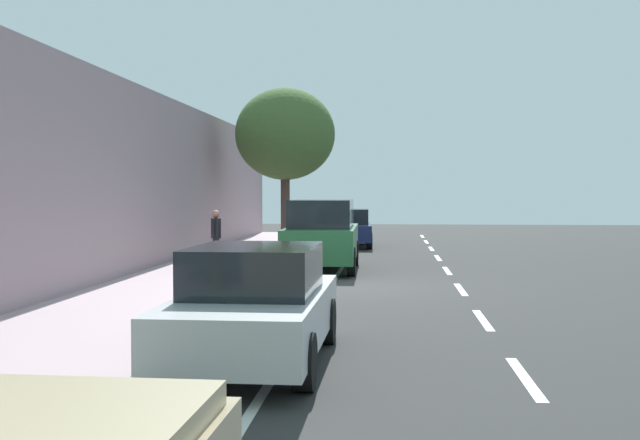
{
  "coord_description": "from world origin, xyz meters",
  "views": [
    {
      "loc": [
        -1.08,
        18.11,
        2.22
      ],
      "look_at": [
        1.11,
        -6.33,
        1.32
      ],
      "focal_mm": 43.77,
      "sensor_mm": 36.0,
      "label": 1
    }
  ],
  "objects_px": {
    "bicycle_at_curb": "(318,246)",
    "parked_suv_green_second": "(322,234)",
    "pedestrian_on_phone": "(216,235)",
    "parked_sedan_silver_mid": "(255,305)",
    "parked_sedan_dark_blue_nearest": "(349,228)",
    "street_tree_near_cyclist": "(285,135)",
    "cyclist_with_backpack": "(313,224)",
    "fire_hydrant": "(303,236)"
  },
  "relations": [
    {
      "from": "cyclist_with_backpack",
      "to": "pedestrian_on_phone",
      "type": "height_order",
      "value": "cyclist_with_backpack"
    },
    {
      "from": "parked_sedan_dark_blue_nearest",
      "to": "cyclist_with_backpack",
      "type": "height_order",
      "value": "cyclist_with_backpack"
    },
    {
      "from": "parked_sedan_dark_blue_nearest",
      "to": "parked_sedan_silver_mid",
      "type": "height_order",
      "value": "same"
    },
    {
      "from": "pedestrian_on_phone",
      "to": "fire_hydrant",
      "type": "height_order",
      "value": "pedestrian_on_phone"
    },
    {
      "from": "bicycle_at_curb",
      "to": "pedestrian_on_phone",
      "type": "distance_m",
      "value": 5.05
    },
    {
      "from": "parked_sedan_dark_blue_nearest",
      "to": "bicycle_at_curb",
      "type": "height_order",
      "value": "parked_sedan_dark_blue_nearest"
    },
    {
      "from": "street_tree_near_cyclist",
      "to": "fire_hydrant",
      "type": "height_order",
      "value": "street_tree_near_cyclist"
    },
    {
      "from": "parked_suv_green_second",
      "to": "cyclist_with_backpack",
      "type": "distance_m",
      "value": 4.55
    },
    {
      "from": "parked_suv_green_second",
      "to": "fire_hydrant",
      "type": "xyz_separation_m",
      "value": [
        1.39,
        -7.48,
        -0.48
      ]
    },
    {
      "from": "bicycle_at_curb",
      "to": "fire_hydrant",
      "type": "xyz_separation_m",
      "value": [
        0.89,
        -3.45,
        0.16
      ]
    },
    {
      "from": "street_tree_near_cyclist",
      "to": "fire_hydrant",
      "type": "distance_m",
      "value": 3.87
    },
    {
      "from": "parked_sedan_silver_mid",
      "to": "bicycle_at_curb",
      "type": "relative_size",
      "value": 2.5
    },
    {
      "from": "parked_suv_green_second",
      "to": "parked_sedan_dark_blue_nearest",
      "type": "bearing_deg",
      "value": -91.45
    },
    {
      "from": "parked_sedan_dark_blue_nearest",
      "to": "parked_sedan_silver_mid",
      "type": "xyz_separation_m",
      "value": [
        0.08,
        21.46,
        0.0
      ]
    },
    {
      "from": "bicycle_at_curb",
      "to": "parked_sedan_silver_mid",
      "type": "bearing_deg",
      "value": 92.37
    },
    {
      "from": "bicycle_at_curb",
      "to": "pedestrian_on_phone",
      "type": "height_order",
      "value": "pedestrian_on_phone"
    },
    {
      "from": "parked_suv_green_second",
      "to": "cyclist_with_backpack",
      "type": "xyz_separation_m",
      "value": [
        0.71,
        -4.5,
        0.1
      ]
    },
    {
      "from": "bicycle_at_curb",
      "to": "parked_suv_green_second",
      "type": "bearing_deg",
      "value": 96.97
    },
    {
      "from": "cyclist_with_backpack",
      "to": "parked_sedan_silver_mid",
      "type": "bearing_deg",
      "value": 93.08
    },
    {
      "from": "parked_sedan_dark_blue_nearest",
      "to": "parked_sedan_silver_mid",
      "type": "relative_size",
      "value": 1.02
    },
    {
      "from": "pedestrian_on_phone",
      "to": "fire_hydrant",
      "type": "distance_m",
      "value": 7.98
    },
    {
      "from": "fire_hydrant",
      "to": "cyclist_with_backpack",
      "type": "bearing_deg",
      "value": 102.7
    },
    {
      "from": "parked_suv_green_second",
      "to": "parked_sedan_silver_mid",
      "type": "height_order",
      "value": "parked_suv_green_second"
    },
    {
      "from": "pedestrian_on_phone",
      "to": "fire_hydrant",
      "type": "xyz_separation_m",
      "value": [
        -1.57,
        -7.8,
        -0.46
      ]
    },
    {
      "from": "street_tree_near_cyclist",
      "to": "bicycle_at_curb",
      "type": "bearing_deg",
      "value": 115.29
    },
    {
      "from": "pedestrian_on_phone",
      "to": "parked_sedan_silver_mid",
      "type": "bearing_deg",
      "value": 105.12
    },
    {
      "from": "bicycle_at_curb",
      "to": "street_tree_near_cyclist",
      "type": "height_order",
      "value": "street_tree_near_cyclist"
    },
    {
      "from": "parked_sedan_dark_blue_nearest",
      "to": "cyclist_with_backpack",
      "type": "relative_size",
      "value": 2.47
    },
    {
      "from": "parked_suv_green_second",
      "to": "fire_hydrant",
      "type": "height_order",
      "value": "parked_suv_green_second"
    },
    {
      "from": "parked_sedan_dark_blue_nearest",
      "to": "street_tree_near_cyclist",
      "type": "xyz_separation_m",
      "value": [
        2.26,
        2.29,
        3.6
      ]
    },
    {
      "from": "cyclist_with_backpack",
      "to": "pedestrian_on_phone",
      "type": "bearing_deg",
      "value": 65.0
    },
    {
      "from": "parked_sedan_dark_blue_nearest",
      "to": "street_tree_near_cyclist",
      "type": "bearing_deg",
      "value": 45.4
    },
    {
      "from": "street_tree_near_cyclist",
      "to": "cyclist_with_backpack",
      "type": "bearing_deg",
      "value": 115.21
    },
    {
      "from": "street_tree_near_cyclist",
      "to": "fire_hydrant",
      "type": "relative_size",
      "value": 7.11
    },
    {
      "from": "parked_sedan_dark_blue_nearest",
      "to": "fire_hydrant",
      "type": "distance_m",
      "value": 2.65
    },
    {
      "from": "parked_sedan_dark_blue_nearest",
      "to": "parked_suv_green_second",
      "type": "relative_size",
      "value": 0.95
    },
    {
      "from": "parked_suv_green_second",
      "to": "pedestrian_on_phone",
      "type": "xyz_separation_m",
      "value": [
        2.96,
        0.32,
        -0.02
      ]
    },
    {
      "from": "parked_suv_green_second",
      "to": "cyclist_with_backpack",
      "type": "height_order",
      "value": "parked_suv_green_second"
    },
    {
      "from": "parked_sedan_dark_blue_nearest",
      "to": "bicycle_at_curb",
      "type": "distance_m",
      "value": 5.59
    },
    {
      "from": "parked_sedan_dark_blue_nearest",
      "to": "bicycle_at_curb",
      "type": "bearing_deg",
      "value": 82.42
    },
    {
      "from": "fire_hydrant",
      "to": "parked_sedan_silver_mid",
      "type": "bearing_deg",
      "value": 94.59
    },
    {
      "from": "fire_hydrant",
      "to": "street_tree_near_cyclist",
      "type": "bearing_deg",
      "value": 18.68
    }
  ]
}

